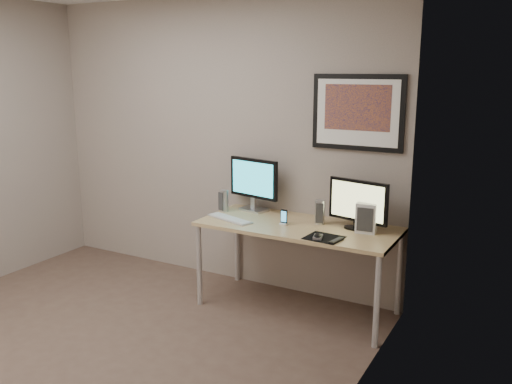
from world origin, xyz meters
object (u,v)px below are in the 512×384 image
monitor_tv (358,203)px  speaker_right (320,212)px  monitor_large (254,182)px  keyboard (230,219)px  speaker_left (224,201)px  fan_unit (366,218)px  framed_art (358,112)px  phone_dock (284,217)px  desk (298,233)px

monitor_tv → speaker_right: monitor_tv is taller
monitor_large → monitor_tv: size_ratio=1.02×
keyboard → speaker_left: bearing=149.6°
speaker_right → keyboard: speaker_right is taller
fan_unit → monitor_large: bearing=165.4°
monitor_large → speaker_right: 0.70m
keyboard → monitor_tv: bearing=31.3°
speaker_right → fan_unit: (0.40, -0.05, 0.02)m
keyboard → fan_unit: fan_unit is taller
framed_art → fan_unit: bearing=-54.2°
speaker_left → keyboard: bearing=-33.0°
monitor_tv → keyboard: bearing=-155.1°
speaker_left → speaker_right: (0.89, 0.03, 0.00)m
monitor_tv → fan_unit: monitor_tv is taller
speaker_left → fan_unit: fan_unit is taller
phone_dock → desk: bearing=28.6°
speaker_right → fan_unit: fan_unit is taller
speaker_left → framed_art: bearing=28.4°
framed_art → fan_unit: size_ratio=3.21×
framed_art → monitor_large: bearing=-173.2°
monitor_large → desk: bearing=-11.6°
monitor_tv → speaker_right: size_ratio=2.53×
monitor_large → speaker_left: monitor_large is taller
speaker_left → fan_unit: size_ratio=0.81×
phone_dock → speaker_right: bearing=36.3°
speaker_right → keyboard: size_ratio=0.44×
monitor_large → fan_unit: 1.10m
monitor_large → keyboard: 0.44m
speaker_left → keyboard: size_ratio=0.42×
desk → framed_art: (0.35, 0.33, 0.96)m
keyboard → framed_art: bearing=45.1°
phone_dock → fan_unit: 0.66m
desk → keyboard: size_ratio=3.56×
monitor_large → phone_dock: size_ratio=4.00×
speaker_right → fan_unit: 0.40m
speaker_left → phone_dock: speaker_left is taller
monitor_tv → monitor_large: bearing=-175.1°
desk → framed_art: framed_art is taller
speaker_left → desk: bearing=9.5°
monitor_large → speaker_right: monitor_large is taller
speaker_left → speaker_right: 0.89m
speaker_right → phone_dock: size_ratio=1.55×
desk → phone_dock: 0.17m
framed_art → fan_unit: framed_art is taller
framed_art → fan_unit: (0.19, -0.27, -0.77)m
speaker_left → speaker_right: size_ratio=0.97×
monitor_tv → phone_dock: (-0.56, -0.16, -0.15)m
keyboard → monitor_large: bearing=103.4°
desk → fan_unit: 0.58m
monitor_tv → keyboard: (-1.02, -0.24, -0.20)m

